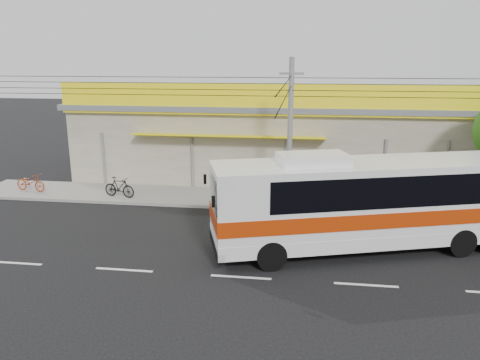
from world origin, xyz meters
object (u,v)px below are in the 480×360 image
Objects in this scene: coach_bus at (382,198)px; motorbike_red at (31,182)px; motorbike_dark at (119,187)px; utility_pole at (291,86)px.

coach_bus reaches higher than motorbike_red.
utility_pole is at bearing -84.20° from motorbike_dark.
utility_pole reaches higher than coach_bus.
motorbike_dark reaches higher than motorbike_red.
motorbike_red is (-17.06, 5.01, -1.38)m from coach_bus.
motorbike_red is at bearing 174.13° from utility_pole.
coach_bus is 6.95× the size of motorbike_red.
utility_pole is at bearing -84.31° from motorbike_red.
motorbike_red is 1.04× the size of motorbike_dark.
coach_bus is 17.84m from motorbike_red.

